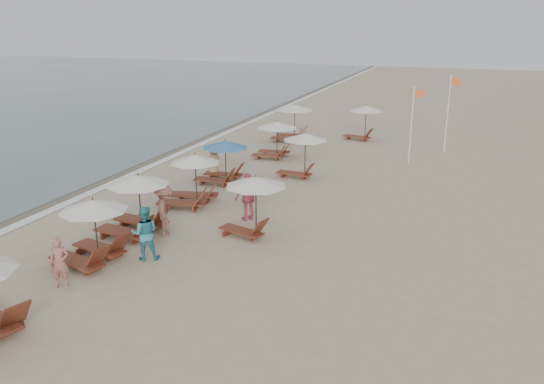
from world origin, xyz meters
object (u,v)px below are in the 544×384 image
at_px(lounger_station_5, 274,138).
at_px(beachgoer_far_a, 248,197).
at_px(inland_station_1, 301,148).
at_px(beachgoer_far_b, 214,161).
at_px(lounger_station_2, 134,207).
at_px(lounger_station_4, 221,161).
at_px(beachgoer_mid_b, 165,210).
at_px(flag_pole_near, 412,121).
at_px(beachgoer_near, 59,263).
at_px(lounger_station_3, 190,182).
at_px(inland_station_0, 251,197).
at_px(lounger_station_6, 291,122).
at_px(beachgoer_mid_a, 145,233).
at_px(inland_station_2, 363,118).
at_px(lounger_station_1, 90,233).

xyz_separation_m(lounger_station_5, beachgoer_far_a, (2.56, -9.79, -0.20)).
xyz_separation_m(inland_station_1, beachgoer_far_b, (-4.12, -1.42, -0.68)).
distance_m(lounger_station_2, lounger_station_4, 7.13).
xyz_separation_m(beachgoer_mid_b, beachgoer_far_b, (-1.80, 7.60, -0.15)).
bearing_deg(inland_station_1, flag_pole_near, 45.79).
distance_m(beachgoer_near, flag_pole_near, 20.14).
bearing_deg(beachgoer_far_b, lounger_station_3, -139.82).
bearing_deg(inland_station_0, lounger_station_5, 106.26).
bearing_deg(lounger_station_3, beachgoer_far_a, -15.30).
height_order(lounger_station_6, inland_station_0, lounger_station_6).
xyz_separation_m(beachgoer_near, beachgoer_far_a, (2.99, 7.13, 0.17)).
relative_size(inland_station_0, beachgoer_near, 1.62).
bearing_deg(beachgoer_mid_a, beachgoer_near, 35.03).
relative_size(lounger_station_3, lounger_station_5, 1.02).
bearing_deg(beachgoer_far_b, beachgoer_far_a, -115.04).
bearing_deg(inland_station_1, lounger_station_2, -110.24).
distance_m(lounger_station_4, flag_pole_near, 10.77).
height_order(lounger_station_6, flag_pole_near, flag_pole_near).
bearing_deg(lounger_station_4, inland_station_2, 69.91).
bearing_deg(lounger_station_1, inland_station_1, 74.49).
height_order(lounger_station_2, inland_station_0, lounger_station_2).
height_order(lounger_station_1, beachgoer_mid_b, lounger_station_1).
relative_size(lounger_station_5, beachgoer_far_b, 1.60).
xyz_separation_m(lounger_station_2, inland_station_0, (4.07, 1.33, 0.44)).
bearing_deg(beachgoer_far_b, lounger_station_1, -148.97).
height_order(lounger_station_6, beachgoer_far_a, lounger_station_6).
height_order(lounger_station_3, beachgoer_mid_a, lounger_station_3).
bearing_deg(lounger_station_2, inland_station_2, 76.76).
bearing_deg(flag_pole_near, inland_station_2, 126.36).
height_order(lounger_station_5, lounger_station_6, lounger_station_6).
bearing_deg(lounger_station_2, inland_station_1, 69.76).
bearing_deg(beachgoer_near, beachgoer_far_b, 66.95).
relative_size(lounger_station_6, inland_station_0, 1.06).
bearing_deg(inland_station_2, beachgoer_mid_a, -97.90).
xyz_separation_m(inland_station_1, inland_station_2, (1.06, 9.81, -0.01)).
height_order(lounger_station_5, beachgoer_near, lounger_station_5).
xyz_separation_m(lounger_station_3, lounger_station_6, (-0.10, 13.66, 0.20)).
height_order(beachgoer_mid_b, flag_pole_near, flag_pole_near).
bearing_deg(lounger_station_1, beachgoer_mid_b, 71.23).
height_order(lounger_station_2, lounger_station_3, lounger_station_2).
xyz_separation_m(lounger_station_6, inland_station_1, (3.20, -7.97, 0.25)).
relative_size(beachgoer_mid_a, beachgoer_far_b, 1.15).
xyz_separation_m(inland_station_0, beachgoer_far_b, (-4.76, 6.58, -0.70)).
distance_m(lounger_station_5, beachgoer_far_b, 4.93).
height_order(beachgoer_mid_b, beachgoer_far_b, beachgoer_mid_b).
bearing_deg(flag_pole_near, beachgoer_far_a, -112.95).
bearing_deg(lounger_station_1, beachgoer_far_a, 59.36).
xyz_separation_m(lounger_station_5, inland_station_2, (3.72, 6.54, 0.32)).
xyz_separation_m(lounger_station_6, inland_station_2, (4.26, 1.84, 0.24)).
distance_m(lounger_station_4, inland_station_0, 7.04).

